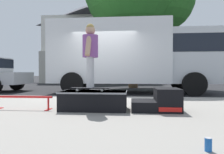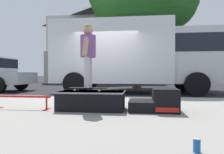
{
  "view_description": "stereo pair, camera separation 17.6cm",
  "coord_description": "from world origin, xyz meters",
  "px_view_note": "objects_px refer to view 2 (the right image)",
  "views": [
    {
      "loc": [
        1.1,
        -7.21,
        0.84
      ],
      "look_at": [
        0.55,
        -1.39,
        0.75
      ],
      "focal_mm": 34.1,
      "sensor_mm": 36.0,
      "label": 1
    },
    {
      "loc": [
        1.27,
        -7.19,
        0.84
      ],
      "look_at": [
        0.55,
        -1.39,
        0.75
      ],
      "focal_mm": 34.1,
      "sensor_mm": 36.0,
      "label": 2
    }
  ],
  "objects_px": {
    "skate_box": "(92,100)",
    "soda_can_b": "(197,145)",
    "kicker_ramp": "(157,102)",
    "grind_rail": "(22,99)",
    "skater_kid": "(88,50)",
    "box_truck": "(135,54)",
    "skateboard": "(88,88)"
  },
  "relations": [
    {
      "from": "skate_box",
      "to": "box_truck",
      "type": "bearing_deg",
      "value": 81.6
    },
    {
      "from": "soda_can_b",
      "to": "skater_kid",
      "type": "bearing_deg",
      "value": 125.31
    },
    {
      "from": "skateboard",
      "to": "box_truck",
      "type": "relative_size",
      "value": 0.11
    },
    {
      "from": "skate_box",
      "to": "soda_can_b",
      "type": "distance_m",
      "value": 2.62
    },
    {
      "from": "kicker_ramp",
      "to": "skater_kid",
      "type": "bearing_deg",
      "value": 179.08
    },
    {
      "from": "kicker_ramp",
      "to": "soda_can_b",
      "type": "distance_m",
      "value": 2.18
    },
    {
      "from": "skater_kid",
      "to": "box_truck",
      "type": "height_order",
      "value": "box_truck"
    },
    {
      "from": "kicker_ramp",
      "to": "grind_rail",
      "type": "height_order",
      "value": "kicker_ramp"
    },
    {
      "from": "skateboard",
      "to": "skate_box",
      "type": "bearing_deg",
      "value": -15.39
    },
    {
      "from": "box_truck",
      "to": "soda_can_b",
      "type": "bearing_deg",
      "value": -84.54
    },
    {
      "from": "kicker_ramp",
      "to": "soda_can_b",
      "type": "bearing_deg",
      "value": -85.5
    },
    {
      "from": "soda_can_b",
      "to": "box_truck",
      "type": "xyz_separation_m",
      "value": [
        -0.7,
        7.36,
        1.52
      ]
    },
    {
      "from": "skate_box",
      "to": "soda_can_b",
      "type": "relative_size",
      "value": 10.43
    },
    {
      "from": "kicker_ramp",
      "to": "skater_kid",
      "type": "height_order",
      "value": "skater_kid"
    },
    {
      "from": "skateboard",
      "to": "skater_kid",
      "type": "distance_m",
      "value": 0.77
    },
    {
      "from": "grind_rail",
      "to": "soda_can_b",
      "type": "relative_size",
      "value": 9.69
    },
    {
      "from": "skate_box",
      "to": "skateboard",
      "type": "height_order",
      "value": "skateboard"
    },
    {
      "from": "kicker_ramp",
      "to": "skateboard",
      "type": "bearing_deg",
      "value": 179.08
    },
    {
      "from": "skate_box",
      "to": "kicker_ramp",
      "type": "distance_m",
      "value": 1.3
    },
    {
      "from": "skate_box",
      "to": "skater_kid",
      "type": "distance_m",
      "value": 1.0
    },
    {
      "from": "skate_box",
      "to": "skater_kid",
      "type": "relative_size",
      "value": 1.02
    },
    {
      "from": "skate_box",
      "to": "grind_rail",
      "type": "xyz_separation_m",
      "value": [
        -1.44,
        -0.11,
        0.0
      ]
    },
    {
      "from": "grind_rail",
      "to": "skateboard",
      "type": "distance_m",
      "value": 1.38
    },
    {
      "from": "skateboard",
      "to": "box_truck",
      "type": "xyz_separation_m",
      "value": [
        0.85,
        5.17,
        1.15
      ]
    },
    {
      "from": "skater_kid",
      "to": "box_truck",
      "type": "relative_size",
      "value": 0.19
    },
    {
      "from": "soda_can_b",
      "to": "box_truck",
      "type": "bearing_deg",
      "value": 95.46
    },
    {
      "from": "skater_kid",
      "to": "box_truck",
      "type": "distance_m",
      "value": 5.26
    },
    {
      "from": "skater_kid",
      "to": "soda_can_b",
      "type": "bearing_deg",
      "value": -54.69
    },
    {
      "from": "skate_box",
      "to": "soda_can_b",
      "type": "xyz_separation_m",
      "value": [
        1.47,
        -2.17,
        -0.14
      ]
    },
    {
      "from": "kicker_ramp",
      "to": "box_truck",
      "type": "bearing_deg",
      "value": 95.86
    },
    {
      "from": "kicker_ramp",
      "to": "box_truck",
      "type": "height_order",
      "value": "box_truck"
    },
    {
      "from": "grind_rail",
      "to": "skate_box",
      "type": "bearing_deg",
      "value": 4.55
    }
  ]
}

